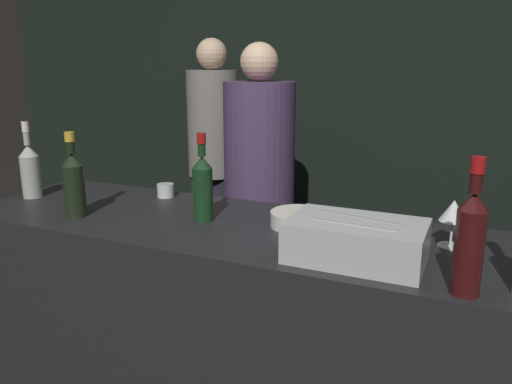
{
  "coord_description": "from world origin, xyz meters",
  "views": [
    {
      "loc": [
        0.71,
        -1.2,
        1.54
      ],
      "look_at": [
        0.0,
        0.36,
        1.11
      ],
      "focal_mm": 35.0,
      "sensor_mm": 36.0,
      "label": 1
    }
  ],
  "objects_px": {
    "wine_glass": "(453,212)",
    "bowl_white": "(299,219)",
    "champagne_bottle": "(74,182)",
    "white_wine_bottle": "(30,169)",
    "person_blond_tee": "(214,151)",
    "ice_bin_with_bottles": "(356,239)",
    "red_wine_bottle_burgundy": "(203,185)",
    "candle_votive": "(166,190)",
    "red_wine_bottle_tall": "(470,239)",
    "person_in_hoodie": "(259,178)"
  },
  "relations": [
    {
      "from": "red_wine_bottle_tall",
      "to": "white_wine_bottle",
      "type": "distance_m",
      "value": 1.77
    },
    {
      "from": "bowl_white",
      "to": "person_in_hoodie",
      "type": "height_order",
      "value": "person_in_hoodie"
    },
    {
      "from": "bowl_white",
      "to": "wine_glass",
      "type": "bearing_deg",
      "value": 0.62
    },
    {
      "from": "ice_bin_with_bottles",
      "to": "white_wine_bottle",
      "type": "bearing_deg",
      "value": 174.61
    },
    {
      "from": "white_wine_bottle",
      "to": "person_blond_tee",
      "type": "bearing_deg",
      "value": 88.82
    },
    {
      "from": "candle_votive",
      "to": "red_wine_bottle_tall",
      "type": "relative_size",
      "value": 0.21
    },
    {
      "from": "candle_votive",
      "to": "champagne_bottle",
      "type": "bearing_deg",
      "value": -110.68
    },
    {
      "from": "red_wine_bottle_tall",
      "to": "champagne_bottle",
      "type": "relative_size",
      "value": 1.09
    },
    {
      "from": "candle_votive",
      "to": "person_blond_tee",
      "type": "bearing_deg",
      "value": 110.72
    },
    {
      "from": "wine_glass",
      "to": "person_in_hoodie",
      "type": "relative_size",
      "value": 0.09
    },
    {
      "from": "red_wine_bottle_burgundy",
      "to": "champagne_bottle",
      "type": "bearing_deg",
      "value": -161.2
    },
    {
      "from": "bowl_white",
      "to": "person_blond_tee",
      "type": "distance_m",
      "value": 1.85
    },
    {
      "from": "candle_votive",
      "to": "champagne_bottle",
      "type": "distance_m",
      "value": 0.42
    },
    {
      "from": "wine_glass",
      "to": "person_blond_tee",
      "type": "relative_size",
      "value": 0.09
    },
    {
      "from": "red_wine_bottle_tall",
      "to": "person_blond_tee",
      "type": "distance_m",
      "value": 2.48
    },
    {
      "from": "ice_bin_with_bottles",
      "to": "person_in_hoodie",
      "type": "relative_size",
      "value": 0.23
    },
    {
      "from": "white_wine_bottle",
      "to": "champagne_bottle",
      "type": "bearing_deg",
      "value": -19.93
    },
    {
      "from": "white_wine_bottle",
      "to": "wine_glass",
      "type": "bearing_deg",
      "value": 3.44
    },
    {
      "from": "ice_bin_with_bottles",
      "to": "person_blond_tee",
      "type": "height_order",
      "value": "person_blond_tee"
    },
    {
      "from": "wine_glass",
      "to": "champagne_bottle",
      "type": "height_order",
      "value": "champagne_bottle"
    },
    {
      "from": "ice_bin_with_bottles",
      "to": "candle_votive",
      "type": "xyz_separation_m",
      "value": [
        -0.92,
        0.38,
        -0.04
      ]
    },
    {
      "from": "red_wine_bottle_burgundy",
      "to": "person_in_hoodie",
      "type": "distance_m",
      "value": 1.08
    },
    {
      "from": "ice_bin_with_bottles",
      "to": "red_wine_bottle_tall",
      "type": "bearing_deg",
      "value": -19.54
    },
    {
      "from": "wine_glass",
      "to": "candle_votive",
      "type": "bearing_deg",
      "value": 173.17
    },
    {
      "from": "person_in_hoodie",
      "to": "wine_glass",
      "type": "bearing_deg",
      "value": 31.85
    },
    {
      "from": "candle_votive",
      "to": "red_wine_bottle_tall",
      "type": "bearing_deg",
      "value": -21.6
    },
    {
      "from": "bowl_white",
      "to": "wine_glass",
      "type": "height_order",
      "value": "wine_glass"
    },
    {
      "from": "bowl_white",
      "to": "person_blond_tee",
      "type": "height_order",
      "value": "person_blond_tee"
    },
    {
      "from": "red_wine_bottle_burgundy",
      "to": "person_blond_tee",
      "type": "height_order",
      "value": "person_blond_tee"
    },
    {
      "from": "bowl_white",
      "to": "champagne_bottle",
      "type": "xyz_separation_m",
      "value": [
        -0.81,
        -0.23,
        0.11
      ]
    },
    {
      "from": "red_wine_bottle_burgundy",
      "to": "bowl_white",
      "type": "bearing_deg",
      "value": 12.47
    },
    {
      "from": "bowl_white",
      "to": "ice_bin_with_bottles",
      "type": "bearing_deg",
      "value": -42.04
    },
    {
      "from": "ice_bin_with_bottles",
      "to": "red_wine_bottle_tall",
      "type": "height_order",
      "value": "red_wine_bottle_tall"
    },
    {
      "from": "candle_votive",
      "to": "wine_glass",
      "type": "bearing_deg",
      "value": -6.83
    },
    {
      "from": "candle_votive",
      "to": "person_in_hoodie",
      "type": "bearing_deg",
      "value": 84.32
    },
    {
      "from": "bowl_white",
      "to": "red_wine_bottle_tall",
      "type": "bearing_deg",
      "value": -31.27
    },
    {
      "from": "red_wine_bottle_burgundy",
      "to": "person_blond_tee",
      "type": "relative_size",
      "value": 0.19
    },
    {
      "from": "wine_glass",
      "to": "bowl_white",
      "type": "bearing_deg",
      "value": -179.38
    },
    {
      "from": "red_wine_bottle_tall",
      "to": "bowl_white",
      "type": "bearing_deg",
      "value": 148.73
    },
    {
      "from": "white_wine_bottle",
      "to": "person_in_hoodie",
      "type": "height_order",
      "value": "person_in_hoodie"
    },
    {
      "from": "ice_bin_with_bottles",
      "to": "bowl_white",
      "type": "height_order",
      "value": "ice_bin_with_bottles"
    },
    {
      "from": "person_blond_tee",
      "to": "wine_glass",
      "type": "bearing_deg",
      "value": -99.1
    },
    {
      "from": "red_wine_bottle_burgundy",
      "to": "person_blond_tee",
      "type": "bearing_deg",
      "value": 118.06
    },
    {
      "from": "ice_bin_with_bottles",
      "to": "person_blond_tee",
      "type": "distance_m",
      "value": 2.2
    },
    {
      "from": "bowl_white",
      "to": "wine_glass",
      "type": "relative_size",
      "value": 1.35
    },
    {
      "from": "red_wine_bottle_burgundy",
      "to": "person_in_hoodie",
      "type": "xyz_separation_m",
      "value": [
        -0.24,
        1.03,
        -0.2
      ]
    },
    {
      "from": "wine_glass",
      "to": "red_wine_bottle_tall",
      "type": "bearing_deg",
      "value": -80.81
    },
    {
      "from": "wine_glass",
      "to": "white_wine_bottle",
      "type": "relative_size",
      "value": 0.46
    },
    {
      "from": "person_blond_tee",
      "to": "red_wine_bottle_burgundy",
      "type": "bearing_deg",
      "value": -120.12
    },
    {
      "from": "candle_votive",
      "to": "bowl_white",
      "type": "bearing_deg",
      "value": -12.32
    }
  ]
}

